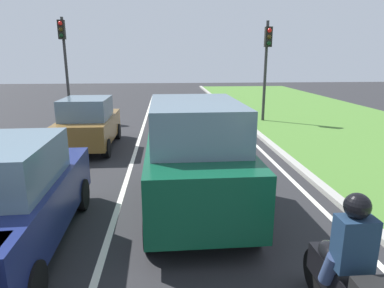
% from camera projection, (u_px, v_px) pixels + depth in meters
% --- Properties ---
extents(ground_plane, '(60.00, 60.00, 0.00)m').
position_uv_depth(ground_plane, '(157.00, 144.00, 12.38)').
color(ground_plane, '#262628').
extents(lane_line_center, '(0.12, 32.00, 0.01)m').
position_uv_depth(lane_line_center, '(138.00, 144.00, 12.33)').
color(lane_line_center, silver).
rests_on(lane_line_center, ground).
extents(lane_line_right_edge, '(0.12, 32.00, 0.01)m').
position_uv_depth(lane_line_right_edge, '(253.00, 142.00, 12.65)').
color(lane_line_right_edge, silver).
rests_on(lane_line_right_edge, ground).
extents(grass_verge_right, '(9.00, 48.00, 0.06)m').
position_uv_depth(grass_verge_right, '(377.00, 139.00, 13.01)').
color(grass_verge_right, '#47752D').
rests_on(grass_verge_right, ground).
extents(curb_right, '(0.24, 48.00, 0.12)m').
position_uv_depth(curb_right, '(266.00, 140.00, 12.67)').
color(curb_right, '#9E9B93').
rests_on(curb_right, ground).
extents(car_suv_ahead, '(2.01, 4.52, 2.28)m').
position_uv_depth(car_suv_ahead, '(195.00, 155.00, 6.85)').
color(car_suv_ahead, '#0C472D').
rests_on(car_suv_ahead, ground).
extents(car_sedan_left_lane, '(1.93, 4.34, 1.86)m').
position_uv_depth(car_sedan_left_lane, '(6.00, 199.00, 5.35)').
color(car_sedan_left_lane, navy).
rests_on(car_sedan_left_lane, ground).
extents(car_hatchback_far, '(1.73, 3.70, 1.78)m').
position_uv_depth(car_hatchback_far, '(89.00, 123.00, 11.60)').
color(car_hatchback_far, brown).
rests_on(car_hatchback_far, ground).
extents(rider_person, '(0.50, 0.40, 1.16)m').
position_uv_depth(rider_person, '(353.00, 241.00, 3.61)').
color(rider_person, '#192D47').
rests_on(rider_person, ground).
extents(traffic_light_near_right, '(0.32, 0.50, 4.75)m').
position_uv_depth(traffic_light_near_right, '(267.00, 55.00, 15.83)').
color(traffic_light_near_right, '#2D2D2D').
rests_on(traffic_light_near_right, ground).
extents(traffic_light_overhead_left, '(0.32, 0.50, 5.01)m').
position_uv_depth(traffic_light_overhead_left, '(64.00, 50.00, 16.62)').
color(traffic_light_overhead_left, '#2D2D2D').
rests_on(traffic_light_overhead_left, ground).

